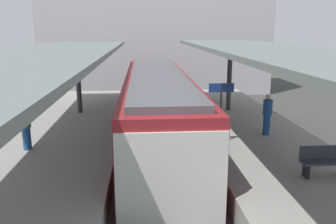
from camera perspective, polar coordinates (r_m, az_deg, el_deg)
The scene contains 14 objects.
ground_plane at distance 10.92m, azimuth -0.41°, elevation -14.27°, with size 80.00×80.00×0.00m, color #383835.
platform_left at distance 11.13m, azimuth -20.78°, elevation -11.77°, with size 4.40×28.00×1.00m, color gray.
platform_right at distance 11.57m, azimuth 19.07°, elevation -10.65°, with size 4.40×28.00×1.00m, color gray.
track_ballast at distance 10.87m, azimuth -0.41°, elevation -13.80°, with size 3.20×28.00×0.20m, color #423F3D.
rail_near_side at distance 10.78m, azimuth -4.34°, elevation -13.09°, with size 0.08×28.00×0.14m, color slate.
rail_far_side at distance 10.86m, azimuth 3.48°, elevation -12.85°, with size 0.08×28.00×0.14m, color slate.
commuter_train at distance 15.67m, azimuth -1.83°, elevation 1.07°, with size 2.78×15.61×3.10m.
canopy_left at distance 11.52m, azimuth -20.39°, elevation 8.43°, with size 4.18×21.00×3.36m.
canopy_right at distance 11.94m, azimuth 17.83°, elevation 9.14°, with size 4.18×21.00×3.44m.
platform_bench at distance 10.87m, azimuth 24.32°, elevation -7.22°, with size 1.40×0.41×0.86m.
platform_sign at distance 12.59m, azimuth 8.69°, elevation 2.04°, with size 0.90×0.08×2.21m.
passenger_near_bench at distance 14.16m, azimuth 15.98°, elevation -0.32°, with size 0.36×0.36×1.62m.
passenger_mid_platform at distance 12.88m, azimuth -22.33°, elevation -2.12°, with size 0.36×0.36×1.64m.
station_building_backdrop at distance 29.68m, azimuth -2.05°, elevation 14.20°, with size 18.00×6.00×11.00m, color #B7B2B7.
Camera 1 is at (-0.65, -9.65, 5.06)m, focal length 37.13 mm.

